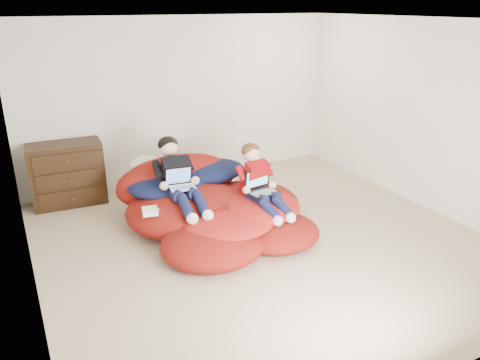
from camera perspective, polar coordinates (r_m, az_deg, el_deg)
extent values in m
cube|color=tan|center=(5.70, 2.79, -8.52)|extent=(5.10, 5.10, 0.25)
cube|color=white|center=(7.38, -6.96, 9.62)|extent=(5.10, 0.02, 2.50)
cube|color=white|center=(3.40, 25.05, -5.94)|extent=(5.10, 0.02, 2.50)
cube|color=white|center=(4.51, -25.69, 0.38)|extent=(0.02, 5.10, 2.50)
cube|color=white|center=(6.76, 21.90, 7.24)|extent=(0.02, 5.10, 2.50)
cube|color=silver|center=(4.97, 3.34, 18.99)|extent=(5.10, 5.10, 0.02)
cube|color=black|center=(6.93, -20.32, 0.73)|extent=(1.00, 0.54, 0.88)
cube|color=black|center=(6.78, -19.74, -2.01)|extent=(0.88, 0.07, 0.21)
cylinder|color=#4C3F26|center=(6.76, -19.71, -2.07)|extent=(0.03, 0.06, 0.03)
cube|color=black|center=(6.69, -20.01, 0.07)|extent=(0.88, 0.07, 0.21)
cylinder|color=#4C3F26|center=(6.67, -19.98, 0.01)|extent=(0.03, 0.06, 0.03)
cube|color=black|center=(6.61, -20.29, 2.20)|extent=(0.88, 0.07, 0.21)
cylinder|color=#4C3F26|center=(6.59, -20.26, 2.15)|extent=(0.03, 0.06, 0.03)
ellipsoid|color=maroon|center=(5.97, -6.28, -3.50)|extent=(1.59, 1.43, 0.57)
ellipsoid|color=maroon|center=(6.12, 1.20, -2.92)|extent=(1.30, 1.26, 0.47)
ellipsoid|color=maroon|center=(5.71, -1.37, -5.00)|extent=(1.43, 1.15, 0.46)
ellipsoid|color=maroon|center=(5.28, -3.33, -7.78)|extent=(1.20, 1.10, 0.40)
ellipsoid|color=maroon|center=(5.56, 4.53, -6.40)|extent=(1.03, 0.94, 0.34)
ellipsoid|color=maroon|center=(6.37, -7.64, -0.20)|extent=(1.68, 0.74, 0.74)
ellipsoid|color=#10183C|center=(6.06, -8.90, -0.58)|extent=(1.01, 0.82, 0.26)
ellipsoid|color=#10183C|center=(6.36, -4.11, 1.06)|extent=(1.09, 0.76, 0.26)
ellipsoid|color=red|center=(5.72, 2.14, -3.19)|extent=(1.05, 1.05, 0.19)
ellipsoid|color=red|center=(5.44, -1.32, -4.98)|extent=(1.10, 0.99, 0.20)
ellipsoid|color=silver|center=(6.39, -11.44, 1.73)|extent=(0.43, 0.27, 0.27)
cube|color=black|center=(5.89, -8.09, 0.89)|extent=(0.35, 0.44, 0.49)
sphere|color=#EBB58F|center=(5.93, -8.69, 3.92)|extent=(0.23, 0.23, 0.23)
ellipsoid|color=black|center=(5.94, -8.80, 4.36)|extent=(0.26, 0.24, 0.19)
cylinder|color=#12163A|center=(5.65, -7.82, -1.82)|extent=(0.17, 0.38, 0.21)
cylinder|color=#12163A|center=(5.38, -6.60, -3.34)|extent=(0.15, 0.37, 0.24)
sphere|color=white|center=(5.24, -5.83, -4.72)|extent=(0.13, 0.13, 0.13)
cylinder|color=#12163A|center=(5.71, -6.04, -1.49)|extent=(0.17, 0.38, 0.21)
cylinder|color=#12163A|center=(5.44, -4.74, -2.98)|extent=(0.15, 0.37, 0.24)
sphere|color=white|center=(5.31, -3.94, -4.33)|extent=(0.13, 0.13, 0.13)
cube|color=#A60E13|center=(5.81, 1.75, 0.27)|extent=(0.34, 0.33, 0.47)
sphere|color=#EBB58F|center=(5.77, 1.41, 3.23)|extent=(0.21, 0.21, 0.21)
ellipsoid|color=#462D12|center=(5.78, 1.29, 3.65)|extent=(0.24, 0.22, 0.18)
cylinder|color=#12163A|center=(5.64, 2.11, -2.33)|extent=(0.18, 0.36, 0.19)
cylinder|color=#12163A|center=(5.42, 3.68, -3.73)|extent=(0.16, 0.34, 0.22)
sphere|color=white|center=(5.31, 4.63, -4.99)|extent=(0.12, 0.12, 0.12)
cylinder|color=#12163A|center=(5.72, 3.62, -2.02)|extent=(0.18, 0.36, 0.19)
cylinder|color=#12163A|center=(5.50, 5.23, -3.38)|extent=(0.16, 0.34, 0.22)
sphere|color=white|center=(5.40, 6.19, -4.60)|extent=(0.12, 0.12, 0.12)
cube|color=white|center=(5.66, -7.01, -0.94)|extent=(0.32, 0.24, 0.01)
cube|color=gray|center=(5.65, -6.98, -0.89)|extent=(0.27, 0.14, 0.00)
cube|color=white|center=(5.74, -7.53, 0.51)|extent=(0.31, 0.10, 0.20)
cube|color=#417ADE|center=(5.73, -7.51, 0.51)|extent=(0.27, 0.08, 0.17)
cube|color=black|center=(5.67, 2.82, -1.52)|extent=(0.40, 0.30, 0.01)
cube|color=gray|center=(5.66, 2.88, -1.48)|extent=(0.33, 0.18, 0.00)
cube|color=black|center=(5.74, 2.12, 0.21)|extent=(0.37, 0.09, 0.26)
cube|color=#51A4BD|center=(5.73, 2.16, 0.19)|extent=(0.32, 0.07, 0.21)
cube|color=white|center=(5.49, -10.93, -3.75)|extent=(0.20, 0.20, 0.07)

